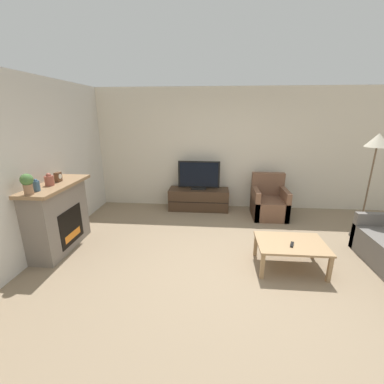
{
  "coord_description": "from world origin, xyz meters",
  "views": [
    {
      "loc": [
        -0.28,
        -3.27,
        2.15
      ],
      "look_at": [
        -0.63,
        0.92,
        0.85
      ],
      "focal_mm": 24.0,
      "sensor_mm": 36.0,
      "label": 1
    }
  ],
  "objects_px": {
    "mantel_clock": "(58,177)",
    "fireplace": "(58,216)",
    "tv": "(199,176)",
    "coffee_table": "(291,245)",
    "mantel_vase_centre_left": "(49,180)",
    "remote": "(292,244)",
    "mantel_vase_left": "(36,186)",
    "floor_lamp": "(377,147)",
    "tv_stand": "(199,199)",
    "potted_plant": "(27,183)",
    "armchair": "(269,203)"
  },
  "relations": [
    {
      "from": "tv_stand",
      "to": "tv",
      "type": "xyz_separation_m",
      "value": [
        0.0,
        -0.0,
        0.55
      ]
    },
    {
      "from": "mantel_vase_centre_left",
      "to": "armchair",
      "type": "relative_size",
      "value": 0.21
    },
    {
      "from": "mantel_vase_left",
      "to": "floor_lamp",
      "type": "bearing_deg",
      "value": 13.59
    },
    {
      "from": "mantel_clock",
      "to": "potted_plant",
      "type": "relative_size",
      "value": 0.53
    },
    {
      "from": "fireplace",
      "to": "floor_lamp",
      "type": "height_order",
      "value": "floor_lamp"
    },
    {
      "from": "fireplace",
      "to": "mantel_vase_left",
      "type": "bearing_deg",
      "value": -87.51
    },
    {
      "from": "mantel_vase_centre_left",
      "to": "remote",
      "type": "height_order",
      "value": "mantel_vase_centre_left"
    },
    {
      "from": "tv",
      "to": "remote",
      "type": "xyz_separation_m",
      "value": [
        1.43,
        -2.33,
        -0.38
      ]
    },
    {
      "from": "mantel_clock",
      "to": "floor_lamp",
      "type": "distance_m",
      "value": 5.18
    },
    {
      "from": "potted_plant",
      "to": "coffee_table",
      "type": "height_order",
      "value": "potted_plant"
    },
    {
      "from": "fireplace",
      "to": "mantel_clock",
      "type": "height_order",
      "value": "mantel_clock"
    },
    {
      "from": "mantel_vase_left",
      "to": "mantel_vase_centre_left",
      "type": "bearing_deg",
      "value": 90.0
    },
    {
      "from": "fireplace",
      "to": "mantel_vase_centre_left",
      "type": "bearing_deg",
      "value": -80.14
    },
    {
      "from": "armchair",
      "to": "mantel_clock",
      "type": "bearing_deg",
      "value": -156.67
    },
    {
      "from": "tv",
      "to": "mantel_vase_left",
      "type": "bearing_deg",
      "value": -131.95
    },
    {
      "from": "mantel_vase_centre_left",
      "to": "floor_lamp",
      "type": "height_order",
      "value": "floor_lamp"
    },
    {
      "from": "mantel_clock",
      "to": "armchair",
      "type": "bearing_deg",
      "value": 23.33
    },
    {
      "from": "coffee_table",
      "to": "mantel_clock",
      "type": "bearing_deg",
      "value": 173.59
    },
    {
      "from": "coffee_table",
      "to": "remote",
      "type": "bearing_deg",
      "value": -99.9
    },
    {
      "from": "coffee_table",
      "to": "remote",
      "type": "relative_size",
      "value": 6.15
    },
    {
      "from": "fireplace",
      "to": "floor_lamp",
      "type": "bearing_deg",
      "value": 9.39
    },
    {
      "from": "mantel_clock",
      "to": "fireplace",
      "type": "bearing_deg",
      "value": -97.76
    },
    {
      "from": "mantel_vase_left",
      "to": "mantel_vase_centre_left",
      "type": "xyz_separation_m",
      "value": [
        0.0,
        0.29,
        0.0
      ]
    },
    {
      "from": "mantel_vase_centre_left",
      "to": "coffee_table",
      "type": "bearing_deg",
      "value": -2.81
    },
    {
      "from": "tv",
      "to": "armchair",
      "type": "bearing_deg",
      "value": -10.18
    },
    {
      "from": "tv_stand",
      "to": "mantel_vase_left",
      "type": "bearing_deg",
      "value": -131.92
    },
    {
      "from": "tv",
      "to": "coffee_table",
      "type": "relative_size",
      "value": 0.98
    },
    {
      "from": "remote",
      "to": "mantel_vase_centre_left",
      "type": "bearing_deg",
      "value": -163.02
    },
    {
      "from": "coffee_table",
      "to": "mantel_vase_centre_left",
      "type": "bearing_deg",
      "value": 177.19
    },
    {
      "from": "mantel_vase_left",
      "to": "tv",
      "type": "distance_m",
      "value": 3.21
    },
    {
      "from": "mantel_vase_left",
      "to": "coffee_table",
      "type": "height_order",
      "value": "mantel_vase_left"
    },
    {
      "from": "mantel_vase_centre_left",
      "to": "remote",
      "type": "bearing_deg",
      "value": -4.02
    },
    {
      "from": "armchair",
      "to": "tv",
      "type": "bearing_deg",
      "value": 169.82
    },
    {
      "from": "mantel_vase_left",
      "to": "remote",
      "type": "relative_size",
      "value": 1.13
    },
    {
      "from": "mantel_vase_left",
      "to": "mantel_vase_centre_left",
      "type": "relative_size",
      "value": 0.91
    },
    {
      "from": "potted_plant",
      "to": "mantel_vase_centre_left",
      "type": "bearing_deg",
      "value": 90.0
    },
    {
      "from": "mantel_vase_left",
      "to": "armchair",
      "type": "distance_m",
      "value": 4.31
    },
    {
      "from": "fireplace",
      "to": "remote",
      "type": "relative_size",
      "value": 8.36
    },
    {
      "from": "tv_stand",
      "to": "coffee_table",
      "type": "distance_m",
      "value": 2.68
    },
    {
      "from": "floor_lamp",
      "to": "fireplace",
      "type": "bearing_deg",
      "value": -170.61
    },
    {
      "from": "mantel_vase_centre_left",
      "to": "coffee_table",
      "type": "xyz_separation_m",
      "value": [
        3.57,
        -0.18,
        -0.83
      ]
    },
    {
      "from": "potted_plant",
      "to": "armchair",
      "type": "distance_m",
      "value": 4.41
    },
    {
      "from": "mantel_vase_centre_left",
      "to": "floor_lamp",
      "type": "relative_size",
      "value": 0.1
    },
    {
      "from": "mantel_clock",
      "to": "armchair",
      "type": "xyz_separation_m",
      "value": [
        3.66,
        1.58,
        -0.89
      ]
    },
    {
      "from": "tv_stand",
      "to": "floor_lamp",
      "type": "xyz_separation_m",
      "value": [
        2.98,
        -1.14,
        1.38
      ]
    },
    {
      "from": "mantel_vase_centre_left",
      "to": "coffee_table",
      "type": "relative_size",
      "value": 0.2
    },
    {
      "from": "fireplace",
      "to": "armchair",
      "type": "xyz_separation_m",
      "value": [
        3.67,
        1.71,
        -0.27
      ]
    },
    {
      "from": "fireplace",
      "to": "coffee_table",
      "type": "height_order",
      "value": "fireplace"
    },
    {
      "from": "floor_lamp",
      "to": "mantel_vase_centre_left",
      "type": "bearing_deg",
      "value": -169.53
    },
    {
      "from": "mantel_clock",
      "to": "remote",
      "type": "bearing_deg",
      "value": -7.62
    }
  ]
}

